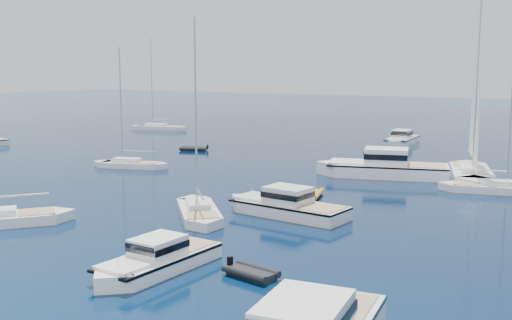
{
  "coord_description": "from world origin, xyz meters",
  "views": [
    {
      "loc": [
        27.42,
        -20.57,
        10.09
      ],
      "look_at": [
        -0.99,
        24.65,
        2.2
      ],
      "focal_mm": 43.42,
      "sensor_mm": 36.0,
      "label": 1
    }
  ],
  "objects": [
    {
      "name": "tender_yellow",
      "position": [
        5.45,
        22.47,
        0.0
      ],
      "size": [
        3.0,
        4.1,
        0.95
      ],
      "primitive_type": null,
      "rotation": [
        0.0,
        0.0,
        0.3
      ],
      "color": "#CC8B0C",
      "rests_on": "ground"
    },
    {
      "name": "motor_cruiser_centre",
      "position": [
        6.8,
        16.08,
        0.0
      ],
      "size": [
        10.12,
        3.82,
        2.6
      ],
      "primitive_type": null,
      "rotation": [
        0.0,
        0.0,
        1.49
      ],
      "color": "silver",
      "rests_on": "ground"
    },
    {
      "name": "sailboat_sails_r",
      "position": [
        14.27,
        37.8,
        0.0
      ],
      "size": [
        7.3,
        13.66,
        19.46
      ],
      "primitive_type": null,
      "rotation": [
        0.0,
        0.0,
        3.45
      ],
      "color": "silver",
      "rests_on": "ground"
    },
    {
      "name": "tender_grey_near",
      "position": [
        11.75,
        3.93,
        0.0
      ],
      "size": [
        3.09,
        2.09,
        0.95
      ],
      "primitive_type": null,
      "rotation": [
        0.0,
        0.0,
        4.55
      ],
      "color": "black",
      "rests_on": "ground"
    },
    {
      "name": "sailboat_far_l",
      "position": [
        -40.6,
        57.28,
        0.0
      ],
      "size": [
        10.96,
        5.2,
        15.59
      ],
      "primitive_type": null,
      "rotation": [
        0.0,
        0.0,
        1.81
      ],
      "color": "white",
      "rests_on": "ground"
    },
    {
      "name": "motor_cruiser_near",
      "position": [
        7.23,
        2.12,
        0.0
      ],
      "size": [
        2.85,
        8.54,
        2.22
      ],
      "primitive_type": null,
      "rotation": [
        0.0,
        0.0,
        3.11
      ],
      "color": "white",
      "rests_on": "ground"
    },
    {
      "name": "sailboat_mid_r",
      "position": [
        1.93,
        12.55,
        0.0
      ],
      "size": [
        8.41,
        8.63,
        14.06
      ],
      "primitive_type": null,
      "rotation": [
        0.0,
        0.0,
        0.76
      ],
      "color": "silver",
      "rests_on": "ground"
    },
    {
      "name": "sailboat_mid_l",
      "position": [
        -17.04,
        25.85,
        0.0
      ],
      "size": [
        8.92,
        4.81,
        12.71
      ],
      "primitive_type": null,
      "rotation": [
        0.0,
        0.0,
        1.88
      ],
      "color": "white",
      "rests_on": "ground"
    },
    {
      "name": "motor_cruiser_distant",
      "position": [
        6.94,
        34.58,
        0.0
      ],
      "size": [
        13.78,
        7.81,
        3.46
      ],
      "primitive_type": null,
      "rotation": [
        0.0,
        0.0,
        1.88
      ],
      "color": "white",
      "rests_on": "ground"
    },
    {
      "name": "motor_cruiser_horizon",
      "position": [
        -0.03,
        60.04,
        0.0
      ],
      "size": [
        3.61,
        9.71,
        2.5
      ],
      "primitive_type": null,
      "rotation": [
        0.0,
        0.0,
        3.22
      ],
      "color": "white",
      "rests_on": "ground"
    },
    {
      "name": "ground",
      "position": [
        0.0,
        0.0,
        0.0
      ],
      "size": [
        400.0,
        400.0,
        0.0
      ],
      "primitive_type": "plane",
      "color": "navy",
      "rests_on": "ground"
    },
    {
      "name": "tender_grey_far",
      "position": [
        -19.78,
        39.95,
        0.0
      ],
      "size": [
        4.02,
        3.21,
        0.95
      ],
      "primitive_type": null,
      "rotation": [
        0.0,
        0.0,
        1.99
      ],
      "color": "black",
      "rests_on": "ground"
    },
    {
      "name": "sailboat_centre",
      "position": [
        17.43,
        32.26,
        0.0
      ],
      "size": [
        9.6,
        4.79,
        13.67
      ],
      "primitive_type": null,
      "rotation": [
        0.0,
        0.0,
        4.98
      ],
      "color": "white",
      "rests_on": "ground"
    }
  ]
}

